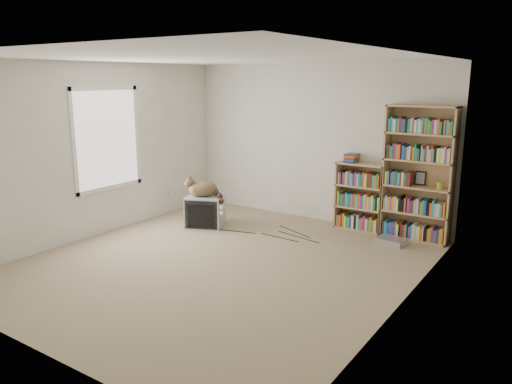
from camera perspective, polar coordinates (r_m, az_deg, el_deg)
The scene contains 17 objects.
floor at distance 6.34m, azimuth -4.06°, elevation -8.13°, with size 4.50×5.00×0.01m, color #9A8B68.
wall_back at distance 8.10m, azimuth 6.75°, elevation 5.56°, with size 4.50×0.02×2.50m, color beige.
wall_front at distance 4.37m, azimuth -24.88°, elevation -1.86°, with size 4.50×0.02×2.50m, color beige.
wall_left at distance 7.59m, azimuth -17.80°, elevation 4.54°, with size 0.02×5.00×2.50m, color beige.
wall_right at distance 4.97m, azimuth 16.66°, elevation 0.49°, with size 0.02×5.00×2.50m, color beige.
ceiling at distance 5.92m, azimuth -4.45°, elevation 15.07°, with size 4.50×5.00×0.02m, color white.
window at distance 7.69m, azimuth -16.66°, elevation 5.85°, with size 0.02×1.22×1.52m, color white.
crt_tv at distance 7.85m, azimuth -5.80°, elevation -2.18°, with size 0.71×0.68×0.48m.
cat at distance 7.72m, azimuth -5.72°, elevation 0.08°, with size 0.73×0.47×0.52m.
bookcase_tall at distance 7.41m, azimuth 18.05°, elevation 1.62°, with size 0.95×0.30×1.91m.
bookcase_short at distance 7.75m, azimuth 11.91°, elevation -0.76°, with size 0.75×0.30×1.03m.
book_stack at distance 7.66m, azimuth 10.88°, elevation 3.84°, with size 0.19×0.25×0.13m, color #D34C1C.
green_mug at distance 7.33m, azimuth 20.31°, elevation 0.71°, with size 0.08×0.08×0.09m, color #84A42F.
framed_print at distance 7.49m, azimuth 18.29°, elevation 1.52°, with size 0.15×0.01×0.20m, color black.
dvd_player at distance 7.26m, azimuth 15.19°, elevation -5.44°, with size 0.39×0.28×0.09m, color #B4B4B9.
wall_outlet at distance 8.75m, azimuth -9.62°, elevation -0.17°, with size 0.01×0.08×0.13m, color silver.
floor_cables at distance 7.55m, azimuth 1.21°, elevation -4.58°, with size 1.20×0.70×0.01m, color black, non-canonical shape.
Camera 1 is at (3.66, -4.66, 2.27)m, focal length 35.00 mm.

